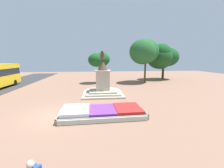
% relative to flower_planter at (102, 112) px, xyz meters
% --- Properties ---
extents(ground_plane, '(78.60, 78.60, 0.00)m').
position_rel_flower_planter_xyz_m(ground_plane, '(-3.39, 0.34, -0.27)').
color(ground_plane, '#8C6651').
extents(flower_planter, '(6.33, 3.09, 0.62)m').
position_rel_flower_planter_xyz_m(flower_planter, '(0.00, 0.00, 0.00)').
color(flower_planter, '#38281C').
rests_on(flower_planter, ground_plane).
extents(statue_monument, '(4.63, 4.63, 5.13)m').
position_rel_flower_planter_xyz_m(statue_monument, '(0.41, 6.69, 0.89)').
color(statue_monument, '#B5AA96').
rests_on(statue_monument, ground_plane).
extents(park_tree_far_left, '(6.74, 5.45, 7.17)m').
position_rel_flower_planter_xyz_m(park_tree_far_left, '(13.06, 18.63, 4.43)').
color(park_tree_far_left, '#4C3823').
rests_on(park_tree_far_left, ground_plane).
extents(park_tree_behind_statue, '(3.71, 3.18, 5.35)m').
position_rel_flower_planter_xyz_m(park_tree_behind_statue, '(0.38, 15.40, 3.78)').
color(park_tree_behind_statue, brown).
rests_on(park_tree_behind_statue, ground_plane).
extents(park_tree_far_right, '(5.50, 5.45, 7.72)m').
position_rel_flower_planter_xyz_m(park_tree_far_right, '(8.03, 15.24, 5.21)').
color(park_tree_far_right, '#4C3823').
rests_on(park_tree_far_right, ground_plane).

